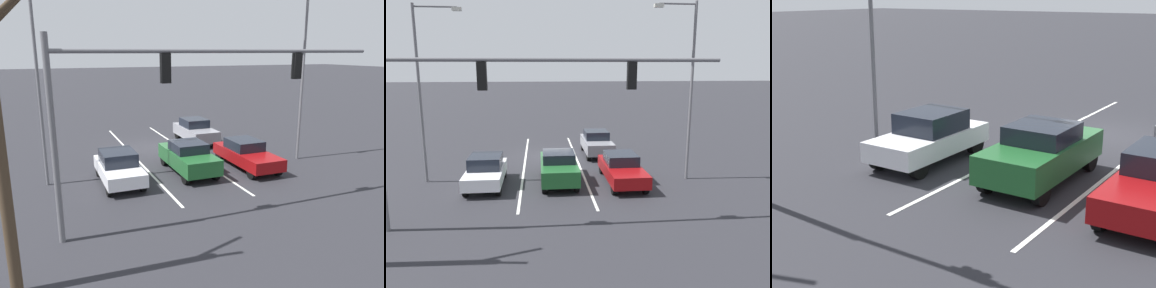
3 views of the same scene
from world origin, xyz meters
TOP-DOWN VIEW (x-y plane):
  - ground_plane at (0.00, 0.00)m, footprint 240.00×240.00m
  - lane_stripe_left_divider at (-1.61, 1.89)m, footprint 0.12×15.77m
  - lane_stripe_center_divider at (1.61, 1.89)m, footprint 0.12×15.77m
  - car_darkgreen_midlane_front at (-0.23, 5.70)m, footprint 1.78×4.36m
  - car_white_rightlane_front at (3.32, 5.95)m, footprint 1.71×4.01m

SIDE VIEW (x-z plane):
  - ground_plane at x=0.00m, z-range 0.00..0.00m
  - lane_stripe_left_divider at x=-1.61m, z-range 0.00..0.01m
  - lane_stripe_center_divider at x=1.61m, z-range 0.00..0.01m
  - car_white_rightlane_front at x=3.32m, z-range 0.02..1.53m
  - car_darkgreen_midlane_front at x=-0.23m, z-range 0.03..1.60m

